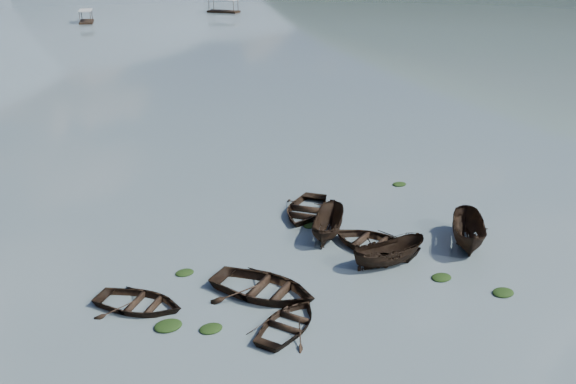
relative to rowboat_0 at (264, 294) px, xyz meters
name	(u,v)px	position (x,y,z in m)	size (l,w,h in m)	color
ground_plane	(422,334)	(4.45, -5.87, 0.00)	(2400.00, 2400.00, 0.00)	slate
rowboat_0	(264,294)	(0.00, 0.00, 0.00)	(3.67, 5.13, 1.06)	black
rowboat_1	(289,328)	(-0.22, -2.89, 0.00)	(2.72, 3.81, 0.79)	black
rowboat_2	(388,264)	(6.71, -0.31, 0.00)	(1.49, 3.97, 1.53)	black
rowboat_3	(373,247)	(7.13, 1.56, 0.00)	(3.41, 4.77, 0.99)	black
rowboat_5	(468,245)	(11.75, -0.49, 0.00)	(1.72, 4.56, 1.76)	black
rowboat_6	(139,308)	(-5.37, 1.53, 0.00)	(2.93, 4.11, 0.85)	black
rowboat_7	(305,214)	(6.05, 7.00, 0.00)	(3.32, 4.64, 0.96)	black
rowboat_8	(327,235)	(5.71, 3.93, 0.00)	(1.52, 4.03, 1.56)	black
weed_clump_0	(168,327)	(-4.69, -0.53, 0.00)	(1.20, 0.98, 0.26)	black
weed_clump_1	(211,330)	(-3.17, -1.53, 0.00)	(1.00, 0.80, 0.22)	black
weed_clump_2	(503,294)	(9.78, -5.03, 0.00)	(1.05, 0.84, 0.23)	black
weed_clump_3	(466,243)	(11.78, -0.34, 0.00)	(0.97, 0.82, 0.22)	black
weed_clump_4	(441,278)	(8.19, -2.62, 0.00)	(1.02, 0.81, 0.21)	black
weed_clump_5	(185,273)	(-2.58, 3.51, 0.00)	(0.92, 0.74, 0.19)	black
weed_clump_6	(311,226)	(5.49, 5.38, 0.00)	(0.86, 0.71, 0.18)	black
weed_clump_7	(399,185)	(13.75, 8.20, 0.00)	(0.96, 0.76, 0.21)	black
pontoon_centre	(87,23)	(11.78, 99.11, 0.00)	(2.30, 5.51, 2.11)	black
pontoon_right	(224,12)	(39.64, 102.13, 0.00)	(2.64, 6.35, 2.43)	black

